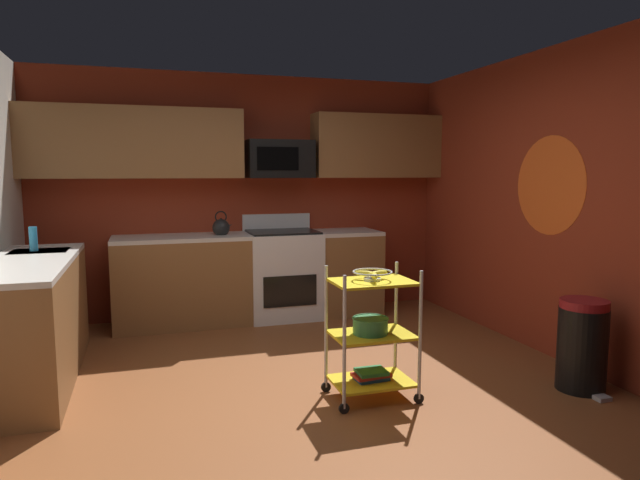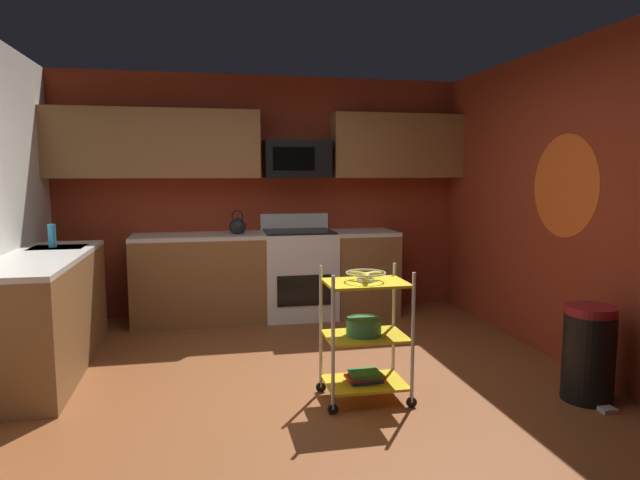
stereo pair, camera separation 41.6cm
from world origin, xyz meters
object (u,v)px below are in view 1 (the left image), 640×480
(oven_range, at_px, (283,273))
(mixing_bowl_large, at_px, (370,325))
(kettle, at_px, (221,227))
(dish_soap_bottle, at_px, (33,239))
(fruit_bowl, at_px, (373,274))
(trash_can, at_px, (582,345))
(rolling_cart, at_px, (372,334))
(microwave, at_px, (279,159))
(book_stack, at_px, (371,375))

(oven_range, xyz_separation_m, mixing_bowl_large, (0.06, -2.32, 0.04))
(kettle, height_order, dish_soap_bottle, kettle)
(dish_soap_bottle, bearing_deg, mixing_bowl_large, -33.83)
(fruit_bowl, distance_m, mixing_bowl_large, 0.36)
(dish_soap_bottle, relative_size, trash_can, 0.30)
(oven_range, distance_m, rolling_cart, 2.33)
(microwave, relative_size, book_stack, 2.60)
(oven_range, distance_m, trash_can, 3.07)
(rolling_cart, distance_m, kettle, 2.49)
(rolling_cart, xyz_separation_m, trash_can, (1.50, -0.31, -0.12))
(fruit_bowl, bearing_deg, rolling_cart, 0.00)
(oven_range, bearing_deg, book_stack, -88.33)
(microwave, relative_size, kettle, 2.65)
(book_stack, xyz_separation_m, trash_can, (1.50, -0.31, 0.16))
(oven_range, distance_m, book_stack, 2.35)
(rolling_cart, bearing_deg, dish_soap_bottle, 146.30)
(rolling_cart, relative_size, book_stack, 3.39)
(mixing_bowl_large, height_order, trash_can, trash_can)
(trash_can, bearing_deg, microwave, 119.77)
(book_stack, bearing_deg, kettle, 107.14)
(rolling_cart, xyz_separation_m, dish_soap_bottle, (-2.34, 1.56, 0.57))
(mixing_bowl_large, distance_m, trash_can, 1.56)
(dish_soap_bottle, distance_m, trash_can, 4.33)
(oven_range, distance_m, mixing_bowl_large, 2.33)
(oven_range, relative_size, book_stack, 4.08)
(kettle, bearing_deg, mixing_bowl_large, -73.13)
(kettle, relative_size, dish_soap_bottle, 1.32)
(mixing_bowl_large, height_order, dish_soap_bottle, dish_soap_bottle)
(trash_can, bearing_deg, mixing_bowl_large, 168.31)
(trash_can, bearing_deg, fruit_bowl, 168.22)
(mixing_bowl_large, bearing_deg, book_stack, -0.00)
(oven_range, height_order, rolling_cart, oven_range)
(book_stack, bearing_deg, oven_range, 91.67)
(mixing_bowl_large, bearing_deg, microwave, 91.33)
(oven_range, distance_m, fruit_bowl, 2.36)
(microwave, bearing_deg, book_stack, -88.39)
(microwave, xyz_separation_m, trash_can, (1.57, -2.74, -1.37))
(microwave, distance_m, trash_can, 3.44)
(mixing_bowl_large, bearing_deg, oven_range, 91.38)
(kettle, bearing_deg, oven_range, 0.34)
(rolling_cart, distance_m, fruit_bowl, 0.42)
(oven_range, relative_size, fruit_bowl, 4.04)
(microwave, height_order, dish_soap_bottle, microwave)
(fruit_bowl, relative_size, dish_soap_bottle, 1.36)
(rolling_cart, height_order, kettle, kettle)
(fruit_bowl, relative_size, book_stack, 1.01)
(rolling_cart, xyz_separation_m, mixing_bowl_large, (-0.01, -0.00, 0.07))
(microwave, relative_size, fruit_bowl, 2.57)
(oven_range, height_order, dish_soap_bottle, dish_soap_bottle)
(book_stack, xyz_separation_m, kettle, (-0.72, 2.32, 0.83))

